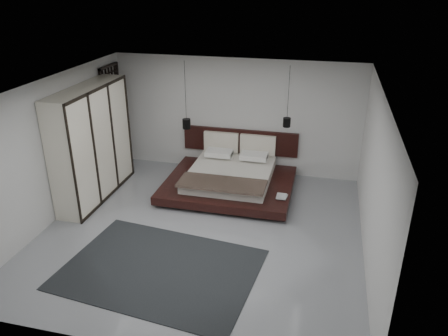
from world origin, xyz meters
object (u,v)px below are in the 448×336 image
(pendant_left, at_px, (186,124))
(wardrobe, at_px, (92,144))
(rug, at_px, (160,269))
(bed, at_px, (230,177))
(lattice_screen, at_px, (114,118))
(pendant_right, at_px, (287,122))

(pendant_left, bearing_deg, wardrobe, -138.97)
(wardrobe, distance_m, rug, 3.47)
(pendant_left, bearing_deg, bed, -21.25)
(lattice_screen, height_order, pendant_left, pendant_left)
(pendant_right, distance_m, wardrobe, 4.26)
(rug, bearing_deg, wardrobe, 136.35)
(wardrobe, xyz_separation_m, rug, (2.35, -2.24, -1.22))
(bed, bearing_deg, pendant_left, 158.75)
(lattice_screen, bearing_deg, wardrobe, -80.69)
(lattice_screen, relative_size, pendant_left, 1.65)
(pendant_right, bearing_deg, rug, -114.03)
(pendant_right, xyz_separation_m, wardrobe, (-3.99, -1.44, -0.33))
(lattice_screen, relative_size, rug, 0.82)
(pendant_left, relative_size, rug, 0.50)
(bed, relative_size, pendant_left, 1.80)
(bed, bearing_deg, wardrobe, -160.68)
(rug, bearing_deg, pendant_right, 65.97)
(pendant_right, distance_m, rug, 4.32)
(lattice_screen, bearing_deg, rug, -55.44)
(pendant_left, distance_m, wardrobe, 2.20)
(pendant_left, distance_m, rug, 3.98)
(lattice_screen, height_order, rug, lattice_screen)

